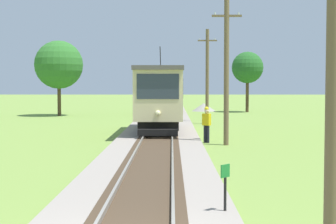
{
  "coord_description": "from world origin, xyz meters",
  "views": [
    {
      "loc": [
        0.69,
        -7.68,
        2.89
      ],
      "look_at": [
        0.49,
        19.37,
        1.38
      ],
      "focal_mm": 53.65,
      "sensor_mm": 36.0,
      "label": 1
    }
  ],
  "objects_px": {
    "utility_pole_near_tram": "(226,70)",
    "tree_left_far": "(59,65)",
    "track_worker": "(207,123)",
    "utility_pole_mid": "(207,75)",
    "gravel_pile": "(204,107)",
    "trackside_signal_marker": "(225,188)",
    "tree_right_near": "(247,68)",
    "freight_car": "(165,98)",
    "red_tram": "(160,96)",
    "utility_pole_foreground": "(334,40)"
  },
  "relations": [
    {
      "from": "red_tram",
      "to": "tree_left_far",
      "type": "xyz_separation_m",
      "value": [
        -9.54,
        16.62,
        2.43
      ]
    },
    {
      "from": "utility_pole_near_tram",
      "to": "tree_left_far",
      "type": "distance_m",
      "value": 25.28
    },
    {
      "from": "utility_pole_mid",
      "to": "trackside_signal_marker",
      "type": "height_order",
      "value": "utility_pole_mid"
    },
    {
      "from": "freight_car",
      "to": "utility_pole_foreground",
      "type": "height_order",
      "value": "utility_pole_foreground"
    },
    {
      "from": "trackside_signal_marker",
      "to": "track_worker",
      "type": "relative_size",
      "value": 0.66
    },
    {
      "from": "freight_car",
      "to": "tree_right_near",
      "type": "relative_size",
      "value": 0.84
    },
    {
      "from": "red_tram",
      "to": "trackside_signal_marker",
      "type": "xyz_separation_m",
      "value": [
        1.83,
        -18.24,
        -1.53
      ]
    },
    {
      "from": "utility_pole_near_tram",
      "to": "track_worker",
      "type": "distance_m",
      "value": 2.85
    },
    {
      "from": "trackside_signal_marker",
      "to": "tree_right_near",
      "type": "height_order",
      "value": "tree_right_near"
    },
    {
      "from": "gravel_pile",
      "to": "trackside_signal_marker",
      "type": "bearing_deg",
      "value": -93.04
    },
    {
      "from": "tree_left_far",
      "to": "utility_pole_mid",
      "type": "bearing_deg",
      "value": -35.07
    },
    {
      "from": "utility_pole_foreground",
      "to": "tree_left_far",
      "type": "height_order",
      "value": "utility_pole_foreground"
    },
    {
      "from": "trackside_signal_marker",
      "to": "gravel_pile",
      "type": "height_order",
      "value": "trackside_signal_marker"
    },
    {
      "from": "freight_car",
      "to": "utility_pole_mid",
      "type": "bearing_deg",
      "value": -74.44
    },
    {
      "from": "red_tram",
      "to": "gravel_pile",
      "type": "height_order",
      "value": "red_tram"
    },
    {
      "from": "trackside_signal_marker",
      "to": "gravel_pile",
      "type": "relative_size",
      "value": 0.46
    },
    {
      "from": "red_tram",
      "to": "utility_pole_foreground",
      "type": "distance_m",
      "value": 21.12
    },
    {
      "from": "freight_car",
      "to": "trackside_signal_marker",
      "type": "distance_m",
      "value": 37.65
    },
    {
      "from": "freight_car",
      "to": "track_worker",
      "type": "height_order",
      "value": "freight_car"
    },
    {
      "from": "utility_pole_mid",
      "to": "trackside_signal_marker",
      "type": "xyz_separation_m",
      "value": [
        -1.43,
        -25.86,
        -2.86
      ]
    },
    {
      "from": "utility_pole_foreground",
      "to": "freight_car",
      "type": "bearing_deg",
      "value": 94.65
    },
    {
      "from": "red_tram",
      "to": "track_worker",
      "type": "xyz_separation_m",
      "value": [
        2.4,
        -4.26,
        -1.21
      ]
    },
    {
      "from": "gravel_pile",
      "to": "utility_pole_foreground",
      "type": "bearing_deg",
      "value": -91.06
    },
    {
      "from": "utility_pole_near_tram",
      "to": "trackside_signal_marker",
      "type": "height_order",
      "value": "utility_pole_near_tram"
    },
    {
      "from": "utility_pole_near_tram",
      "to": "freight_car",
      "type": "bearing_deg",
      "value": 97.59
    },
    {
      "from": "utility_pole_near_tram",
      "to": "tree_left_far",
      "type": "height_order",
      "value": "utility_pole_near_tram"
    },
    {
      "from": "utility_pole_foreground",
      "to": "trackside_signal_marker",
      "type": "distance_m",
      "value": 4.15
    },
    {
      "from": "track_worker",
      "to": "utility_pole_mid",
      "type": "bearing_deg",
      "value": -150.28
    },
    {
      "from": "track_worker",
      "to": "tree_right_near",
      "type": "xyz_separation_m",
      "value": [
        6.05,
        26.99,
        3.57
      ]
    },
    {
      "from": "utility_pole_mid",
      "to": "gravel_pile",
      "type": "relative_size",
      "value": 2.68
    },
    {
      "from": "utility_pole_foreground",
      "to": "gravel_pile",
      "type": "distance_m",
      "value": 45.53
    },
    {
      "from": "utility_pole_mid",
      "to": "tree_right_near",
      "type": "relative_size",
      "value": 1.11
    },
    {
      "from": "freight_car",
      "to": "gravel_pile",
      "type": "height_order",
      "value": "freight_car"
    },
    {
      "from": "freight_car",
      "to": "tree_left_far",
      "type": "relative_size",
      "value": 0.76
    },
    {
      "from": "gravel_pile",
      "to": "tree_left_far",
      "type": "distance_m",
      "value": 16.36
    },
    {
      "from": "utility_pole_near_tram",
      "to": "track_worker",
      "type": "xyz_separation_m",
      "value": [
        -0.86,
        0.89,
        -2.57
      ]
    },
    {
      "from": "track_worker",
      "to": "utility_pole_near_tram",
      "type": "bearing_deg",
      "value": 77.93
    },
    {
      "from": "trackside_signal_marker",
      "to": "red_tram",
      "type": "bearing_deg",
      "value": 95.73
    },
    {
      "from": "freight_car",
      "to": "utility_pole_near_tram",
      "type": "xyz_separation_m",
      "value": [
        3.27,
        -24.51,
        1.99
      ]
    },
    {
      "from": "track_worker",
      "to": "tree_left_far",
      "type": "distance_m",
      "value": 24.33
    },
    {
      "from": "utility_pole_near_tram",
      "to": "trackside_signal_marker",
      "type": "xyz_separation_m",
      "value": [
        -1.43,
        -13.09,
        -2.88
      ]
    },
    {
      "from": "gravel_pile",
      "to": "tree_right_near",
      "type": "bearing_deg",
      "value": -23.27
    },
    {
      "from": "freight_car",
      "to": "tree_right_near",
      "type": "bearing_deg",
      "value": 21.7
    },
    {
      "from": "freight_car",
      "to": "utility_pole_near_tram",
      "type": "bearing_deg",
      "value": -82.41
    },
    {
      "from": "tree_left_far",
      "to": "track_worker",
      "type": "bearing_deg",
      "value": -60.23
    },
    {
      "from": "utility_pole_mid",
      "to": "gravel_pile",
      "type": "xyz_separation_m",
      "value": [
        0.84,
        16.97,
        -3.1
      ]
    },
    {
      "from": "utility_pole_near_tram",
      "to": "track_worker",
      "type": "height_order",
      "value": "utility_pole_near_tram"
    },
    {
      "from": "freight_car",
      "to": "gravel_pile",
      "type": "relative_size",
      "value": 2.03
    },
    {
      "from": "utility_pole_near_tram",
      "to": "trackside_signal_marker",
      "type": "relative_size",
      "value": 5.86
    },
    {
      "from": "red_tram",
      "to": "tree_right_near",
      "type": "relative_size",
      "value": 1.38
    }
  ]
}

